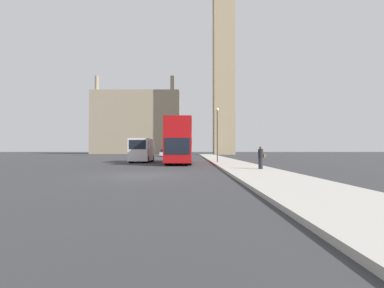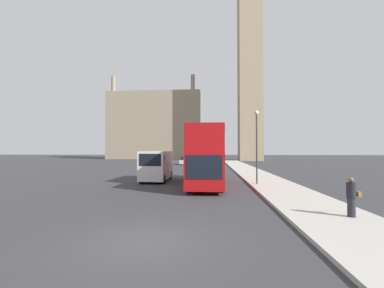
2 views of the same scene
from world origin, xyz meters
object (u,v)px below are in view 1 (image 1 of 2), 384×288
Objects in this scene: clock_tower at (224,33)px; pedestrian at (261,157)px; street_lamp at (218,126)px; parked_sedan at (165,153)px; white_van at (142,150)px; red_double_decker_bus at (180,140)px.

clock_tower is 70.44m from pedestrian.
street_lamp is at bearing 101.21° from pedestrian.
clock_tower is 46.83× the size of pedestrian.
pedestrian is 0.36× the size of parked_sedan.
white_van is 0.91× the size of street_lamp.
pedestrian is 40.69m from parked_sedan.
pedestrian is 0.27× the size of street_lamp.
street_lamp is (-1.97, 9.94, 3.02)m from pedestrian.
clock_tower is 61.90m from red_double_decker_bus.
clock_tower is 61.73m from white_van.
street_lamp is at bearing -97.80° from clock_tower.
clock_tower is 6.83× the size of red_double_decker_bus.
white_van is at bearing 154.23° from red_double_decker_bus.
parked_sedan is (-8.73, 29.32, -3.26)m from street_lamp.
parked_sedan is at bearing 90.42° from white_van.
red_double_decker_bus is 2.03× the size of white_van.
clock_tower reaches higher than street_lamp.
red_double_decker_bus is at bearing -80.80° from parked_sedan.
pedestrian is at bearing -78.79° from street_lamp.
white_van is 1.23× the size of parked_sedan.
clock_tower is 12.55× the size of street_lamp.
red_double_decker_bus reaches higher than pedestrian.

